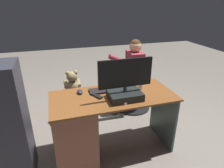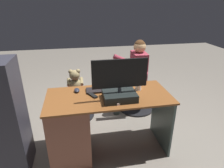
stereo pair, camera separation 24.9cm
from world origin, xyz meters
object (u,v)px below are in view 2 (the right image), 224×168
Objects in this scene: cup at (138,86)px; keyboard at (105,90)px; desk at (78,125)px; tv_remote at (92,95)px; teddy_bear at (75,81)px; computer_mouse at (77,90)px; visitor_chair at (137,96)px; person at (133,72)px; office_chair_teddy at (77,102)px; monitor at (120,87)px.

keyboard is at bearing -8.33° from cup.
desk is at bearing 6.22° from cup.
tv_remote is 0.45× the size of teddy_bear.
tv_remote is at bearing 140.43° from computer_mouse.
cup is 1.03m from teddy_bear.
person reaches higher than visitor_chair.
person is at bearing -158.31° from tv_remote.
cup reaches higher than teddy_bear.
visitor_chair is at bearing -176.98° from office_chair_teddy.
keyboard is 0.31m from computer_mouse.
desk is 0.39m from computer_mouse.
tv_remote is at bearing -25.13° from monitor.
cup is at bearing 134.27° from teddy_bear.
cup reaches higher than computer_mouse.
keyboard reaches higher than office_chair_teddy.
tv_remote is at bearing 49.46° from person.
cup is (-0.70, -0.08, 0.38)m from desk.
monitor is 1.10× the size of office_chair_teddy.
tv_remote is at bearing 103.07° from teddy_bear.
computer_mouse is at bearing -6.42° from cup.
desk is 0.82m from teddy_bear.
desk is 0.50m from keyboard.
desk is 8.84× the size of tv_remote.
tv_remote is 1.07m from person.
keyboard is 0.76× the size of visitor_chair.
office_chair_teddy is (0.33, -0.66, -0.47)m from keyboard.
desk is 2.39× the size of visitor_chair.
keyboard is at bearing -64.09° from monitor.
keyboard is 0.89m from person.
cup is at bearing 134.72° from office_chair_teddy.
computer_mouse is 0.67m from teddy_bear.
cup is (-0.37, 0.05, 0.04)m from keyboard.
person is (-0.54, -0.70, -0.07)m from keyboard.
visitor_chair is (-0.25, -0.76, -0.52)m from cup.
computer_mouse reaches higher than desk.
tv_remote is 0.92m from office_chair_teddy.
cup is 0.78m from person.
cup is (-0.68, 0.08, 0.03)m from computer_mouse.
cup is at bearing 71.76° from visitor_chair.
keyboard is 0.88m from office_chair_teddy.
person reaches higher than desk.
tv_remote is (-0.16, 0.13, -0.01)m from computer_mouse.
monitor is 0.49× the size of person.
person is (-0.17, -0.76, -0.11)m from cup.
monitor is 1.64× the size of teddy_bear.
teddy_bear reaches higher than computer_mouse.
monitor is at bearing 65.49° from person.
teddy_bear reaches higher than tv_remote.
monitor is 1.31× the size of keyboard.
tv_remote is at bearing 46.46° from visitor_chair.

